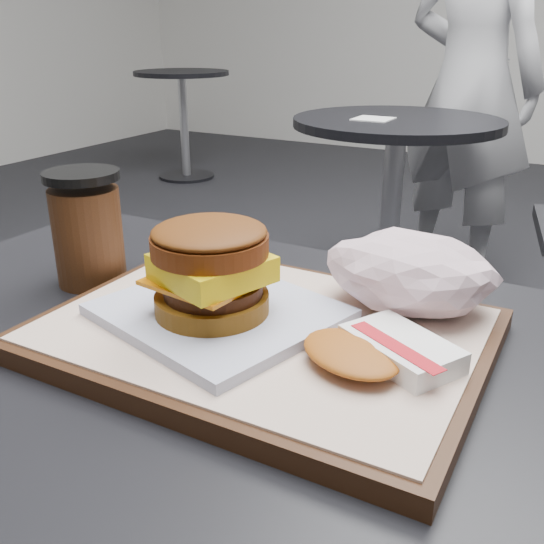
{
  "coord_description": "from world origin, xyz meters",
  "views": [
    {
      "loc": [
        0.28,
        -0.36,
        1.03
      ],
      "look_at": [
        0.04,
        0.06,
        0.83
      ],
      "focal_mm": 40.0,
      "sensor_mm": 36.0,
      "label": 1
    }
  ],
  "objects_px": {
    "serving_tray": "(262,333)",
    "coffee_cup": "(88,231)",
    "breakfast_sandwich": "(213,280)",
    "crumpled_wrapper": "(410,272)",
    "neighbor_table": "(393,177)",
    "hash_brown": "(378,351)",
    "patron": "(470,83)",
    "customer_table": "(203,525)"
  },
  "relations": [
    {
      "from": "patron",
      "to": "coffee_cup",
      "type": "bearing_deg",
      "value": 112.57
    },
    {
      "from": "serving_tray",
      "to": "neighbor_table",
      "type": "distance_m",
      "value": 1.66
    },
    {
      "from": "breakfast_sandwich",
      "to": "hash_brown",
      "type": "xyz_separation_m",
      "value": [
        0.15,
        0.0,
        -0.03
      ]
    },
    {
      "from": "hash_brown",
      "to": "coffee_cup",
      "type": "height_order",
      "value": "coffee_cup"
    },
    {
      "from": "customer_table",
      "to": "coffee_cup",
      "type": "distance_m",
      "value": 0.32
    },
    {
      "from": "crumpled_wrapper",
      "to": "neighbor_table",
      "type": "relative_size",
      "value": 0.2
    },
    {
      "from": "serving_tray",
      "to": "patron",
      "type": "relative_size",
      "value": 0.23
    },
    {
      "from": "patron",
      "to": "serving_tray",
      "type": "bearing_deg",
      "value": 118.68
    },
    {
      "from": "crumpled_wrapper",
      "to": "neighbor_table",
      "type": "distance_m",
      "value": 1.6
    },
    {
      "from": "coffee_cup",
      "to": "neighbor_table",
      "type": "bearing_deg",
      "value": 95.62
    },
    {
      "from": "hash_brown",
      "to": "coffee_cup",
      "type": "xyz_separation_m",
      "value": [
        -0.35,
        0.05,
        0.03
      ]
    },
    {
      "from": "serving_tray",
      "to": "customer_table",
      "type": "bearing_deg",
      "value": -126.94
    },
    {
      "from": "patron",
      "to": "neighbor_table",
      "type": "bearing_deg",
      "value": 100.93
    },
    {
      "from": "breakfast_sandwich",
      "to": "neighbor_table",
      "type": "xyz_separation_m",
      "value": [
        -0.35,
        1.61,
        -0.28
      ]
    },
    {
      "from": "crumpled_wrapper",
      "to": "coffee_cup",
      "type": "relative_size",
      "value": 1.24
    },
    {
      "from": "serving_tray",
      "to": "breakfast_sandwich",
      "type": "bearing_deg",
      "value": -158.78
    },
    {
      "from": "coffee_cup",
      "to": "breakfast_sandwich",
      "type": "bearing_deg",
      "value": -13.91
    },
    {
      "from": "crumpled_wrapper",
      "to": "patron",
      "type": "height_order",
      "value": "patron"
    },
    {
      "from": "neighbor_table",
      "to": "customer_table",
      "type": "bearing_deg",
      "value": -78.02
    },
    {
      "from": "customer_table",
      "to": "hash_brown",
      "type": "xyz_separation_m",
      "value": [
        0.15,
        0.04,
        0.22
      ]
    },
    {
      "from": "customer_table",
      "to": "crumpled_wrapper",
      "type": "height_order",
      "value": "crumpled_wrapper"
    },
    {
      "from": "coffee_cup",
      "to": "patron",
      "type": "xyz_separation_m",
      "value": [
        -0.05,
        2.15,
        -0.01
      ]
    },
    {
      "from": "serving_tray",
      "to": "breakfast_sandwich",
      "type": "height_order",
      "value": "breakfast_sandwich"
    },
    {
      "from": "customer_table",
      "to": "hash_brown",
      "type": "height_order",
      "value": "hash_brown"
    },
    {
      "from": "hash_brown",
      "to": "coffee_cup",
      "type": "bearing_deg",
      "value": 172.12
    },
    {
      "from": "coffee_cup",
      "to": "neighbor_table",
      "type": "relative_size",
      "value": 0.17
    },
    {
      "from": "breakfast_sandwich",
      "to": "hash_brown",
      "type": "height_order",
      "value": "breakfast_sandwich"
    },
    {
      "from": "customer_table",
      "to": "hash_brown",
      "type": "relative_size",
      "value": 5.93
    },
    {
      "from": "serving_tray",
      "to": "neighbor_table",
      "type": "bearing_deg",
      "value": 103.66
    },
    {
      "from": "serving_tray",
      "to": "breakfast_sandwich",
      "type": "relative_size",
      "value": 1.66
    },
    {
      "from": "serving_tray",
      "to": "coffee_cup",
      "type": "distance_m",
      "value": 0.24
    },
    {
      "from": "serving_tray",
      "to": "crumpled_wrapper",
      "type": "bearing_deg",
      "value": 44.07
    },
    {
      "from": "breakfast_sandwich",
      "to": "crumpled_wrapper",
      "type": "xyz_separation_m",
      "value": [
        0.14,
        0.11,
        -0.01
      ]
    },
    {
      "from": "crumpled_wrapper",
      "to": "patron",
      "type": "relative_size",
      "value": 0.09
    },
    {
      "from": "hash_brown",
      "to": "patron",
      "type": "distance_m",
      "value": 2.23
    },
    {
      "from": "serving_tray",
      "to": "patron",
      "type": "bearing_deg",
      "value": 97.39
    },
    {
      "from": "breakfast_sandwich",
      "to": "patron",
      "type": "distance_m",
      "value": 2.21
    },
    {
      "from": "serving_tray",
      "to": "coffee_cup",
      "type": "relative_size",
      "value": 3.06
    },
    {
      "from": "customer_table",
      "to": "patron",
      "type": "height_order",
      "value": "patron"
    },
    {
      "from": "patron",
      "to": "crumpled_wrapper",
      "type": "bearing_deg",
      "value": 121.74
    },
    {
      "from": "customer_table",
      "to": "hash_brown",
      "type": "distance_m",
      "value": 0.27
    },
    {
      "from": "serving_tray",
      "to": "coffee_cup",
      "type": "height_order",
      "value": "coffee_cup"
    }
  ]
}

